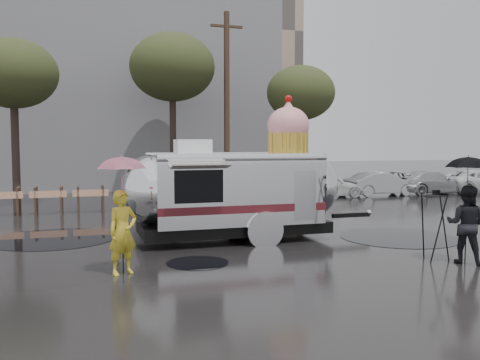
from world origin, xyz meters
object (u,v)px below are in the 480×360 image
object	(u,v)px
airstream_trailer	(236,187)
tripod	(435,218)
person_left	(123,232)
person_right	(466,224)

from	to	relation	value
airstream_trailer	tripod	world-z (taller)	airstream_trailer
airstream_trailer	person_left	bearing A→B (deg)	-137.97
airstream_trailer	person_right	bearing A→B (deg)	-47.02
person_right	tripod	size ratio (longest dim) A/B	1.07
person_left	person_right	world-z (taller)	person_right
person_right	airstream_trailer	bearing A→B (deg)	3.72
tripod	airstream_trailer	bearing A→B (deg)	124.22
airstream_trailer	tripod	xyz separation A→B (m)	(3.47, -3.78, -0.46)
person_left	tripod	size ratio (longest dim) A/B	1.06
airstream_trailer	tripod	bearing A→B (deg)	-47.74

